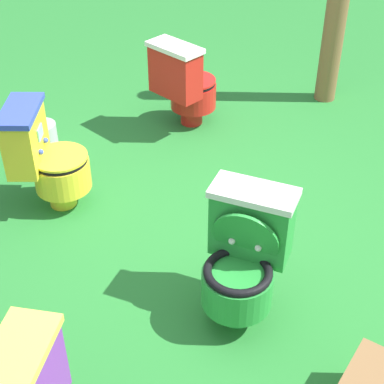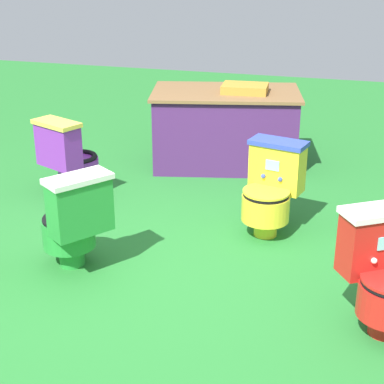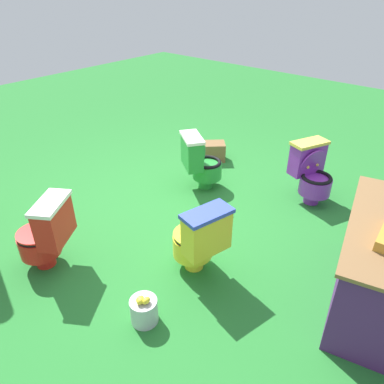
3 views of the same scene
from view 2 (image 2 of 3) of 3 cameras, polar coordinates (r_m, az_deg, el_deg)
The scene contains 7 objects.
ground at distance 4.26m, azimuth -2.64°, elevation -7.74°, with size 14.00×14.00×0.00m, color #26752D.
toilet_green at distance 4.24m, azimuth -11.01°, elevation -2.58°, with size 0.63×0.61×0.73m.
toilet_purple at distance 5.49m, azimuth -11.43°, elevation 3.20°, with size 0.56×0.61×0.73m.
toilet_red at distance 3.70m, azimuth 17.50°, elevation -7.19°, with size 0.61×0.63×0.73m.
toilet_yellow at distance 4.75m, azimuth 7.40°, elevation 0.35°, with size 0.51×0.57×0.73m.
vendor_table at distance 6.21m, azimuth 3.15°, elevation 6.02°, with size 1.62×1.17×0.85m.
lemon_bucket at distance 4.84m, azimuth 15.78°, elevation -3.18°, with size 0.22×0.22×0.28m.
Camera 2 is at (1.23, -3.48, 2.13)m, focal length 56.95 mm.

